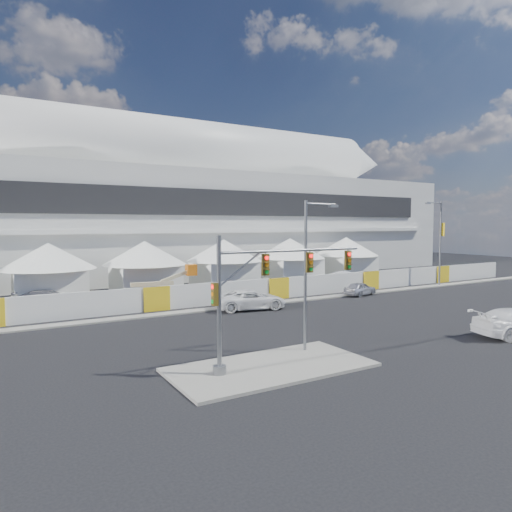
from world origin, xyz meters
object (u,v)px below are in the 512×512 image
pickup_curb (251,299)px  lot_car_a (347,278)px  lot_car_c (48,299)px  sedan_silver (360,289)px  streetlight_curb (439,237)px  traffic_mast (257,293)px  boom_lift (146,296)px  streetlight_median (309,265)px

pickup_curb → lot_car_a: pickup_curb is taller
lot_car_a → lot_car_c: size_ratio=0.90×
sedan_silver → streetlight_curb: size_ratio=0.40×
lot_car_a → lot_car_c: 31.99m
lot_car_a → traffic_mast: traffic_mast is taller
lot_car_c → streetlight_curb: streetlight_curb is taller
streetlight_curb → boom_lift: 33.41m
streetlight_curb → boom_lift: bearing=172.4°
traffic_mast → lot_car_c: bearing=106.2°
streetlight_curb → sedan_silver: bearing=-177.7°
pickup_curb → streetlight_curb: (25.73, 1.45, 4.82)m
sedan_silver → boom_lift: bearing=63.7°
streetlight_curb → boom_lift: size_ratio=1.40×
pickup_curb → streetlight_median: (-3.63, -12.64, 4.06)m
lot_car_c → streetlight_median: (10.84, -22.05, 4.12)m
traffic_mast → boom_lift: 19.96m
lot_car_a → streetlight_curb: 11.44m
sedan_silver → pickup_curb: bearing=81.4°
streetlight_median → traffic_mast: bearing=-162.8°
lot_car_a → lot_car_c: lot_car_a is taller
boom_lift → lot_car_a: bearing=10.1°
pickup_curb → lot_car_c: (-14.47, 9.42, -0.06)m
lot_car_a → streetlight_median: bearing=176.6°
streetlight_median → streetlight_curb: streetlight_curb is taller
boom_lift → lot_car_c: bearing=160.1°
traffic_mast → streetlight_curb: size_ratio=0.90×
pickup_curb → traffic_mast: size_ratio=0.68×
boom_lift → streetlight_median: bearing=-73.7°
streetlight_median → lot_car_a: bearing=43.9°
streetlight_median → streetlight_curb: (29.36, 14.09, 0.77)m
lot_car_a → lot_car_c: bearing=129.5°
lot_car_c → traffic_mast: size_ratio=0.61×
streetlight_median → boom_lift: (-3.43, 18.48, -3.95)m
sedan_silver → pickup_curb: size_ratio=0.66×
lot_car_c → traffic_mast: 24.46m
sedan_silver → traffic_mast: 25.82m
streetlight_median → boom_lift: bearing=100.5°
sedan_silver → streetlight_curb: 13.51m
traffic_mast → boom_lift: (0.65, 19.74, -2.84)m
pickup_curb → boom_lift: bearing=61.5°
lot_car_c → traffic_mast: (6.76, -23.31, 3.01)m
pickup_curb → lot_car_c: size_ratio=1.13×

